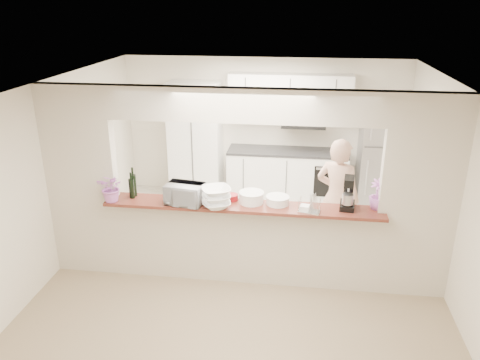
% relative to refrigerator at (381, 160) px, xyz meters
% --- Properties ---
extents(floor, '(6.00, 6.00, 0.00)m').
position_rel_refrigerator_xyz_m(floor, '(-2.05, -2.65, -0.85)').
color(floor, tan).
rests_on(floor, ground).
extents(tile_overlay, '(5.00, 2.90, 0.01)m').
position_rel_refrigerator_xyz_m(tile_overlay, '(-2.05, -1.10, -0.84)').
color(tile_overlay, '#BDB7AA').
rests_on(tile_overlay, floor).
extents(partition, '(5.00, 0.15, 2.50)m').
position_rel_refrigerator_xyz_m(partition, '(-2.05, -2.65, 0.63)').
color(partition, beige).
rests_on(partition, floor).
extents(bar_counter, '(3.40, 0.38, 1.09)m').
position_rel_refrigerator_xyz_m(bar_counter, '(-2.05, -2.65, -0.27)').
color(bar_counter, beige).
rests_on(bar_counter, floor).
extents(kitchen_cabinets, '(3.15, 0.62, 2.25)m').
position_rel_refrigerator_xyz_m(kitchen_cabinets, '(-2.24, 0.07, 0.12)').
color(kitchen_cabinets, white).
rests_on(kitchen_cabinets, floor).
extents(refrigerator, '(0.75, 0.70, 1.70)m').
position_rel_refrigerator_xyz_m(refrigerator, '(0.00, 0.00, 0.00)').
color(refrigerator, '#A2A2A7').
rests_on(refrigerator, floor).
extents(flower_left, '(0.36, 0.32, 0.36)m').
position_rel_refrigerator_xyz_m(flower_left, '(-3.65, -2.80, 0.42)').
color(flower_left, '#E87BC9').
rests_on(flower_left, bar_counter).
extents(wine_bottle_a, '(0.08, 0.08, 0.38)m').
position_rel_refrigerator_xyz_m(wine_bottle_a, '(-3.45, -2.60, 0.39)').
color(wine_bottle_a, black).
rests_on(wine_bottle_a, bar_counter).
extents(wine_bottle_b, '(0.07, 0.07, 0.34)m').
position_rel_refrigerator_xyz_m(wine_bottle_b, '(-3.45, -2.67, 0.37)').
color(wine_bottle_b, black).
rests_on(wine_bottle_b, bar_counter).
extents(toaster_oven, '(0.49, 0.37, 0.25)m').
position_rel_refrigerator_xyz_m(toaster_oven, '(-2.75, -2.75, 0.36)').
color(toaster_oven, '#BABABF').
rests_on(toaster_oven, bar_counter).
extents(serving_bowls, '(0.44, 0.44, 0.25)m').
position_rel_refrigerator_xyz_m(serving_bowls, '(-2.35, -2.82, 0.36)').
color(serving_bowls, white).
rests_on(serving_bowls, bar_counter).
extents(plate_stack_a, '(0.30, 0.30, 0.14)m').
position_rel_refrigerator_xyz_m(plate_stack_a, '(-1.95, -2.62, 0.31)').
color(plate_stack_a, white).
rests_on(plate_stack_a, bar_counter).
extents(plate_stack_b, '(0.29, 0.29, 0.10)m').
position_rel_refrigerator_xyz_m(plate_stack_b, '(-1.63, -2.62, 0.29)').
color(plate_stack_b, white).
rests_on(plate_stack_b, bar_counter).
extents(red_bowl, '(0.16, 0.16, 0.07)m').
position_rel_refrigerator_xyz_m(red_bowl, '(-2.20, -2.57, 0.28)').
color(red_bowl, maroon).
rests_on(red_bowl, bar_counter).
extents(tan_bowl, '(0.16, 0.16, 0.08)m').
position_rel_refrigerator_xyz_m(tan_bowl, '(-1.65, -2.57, 0.28)').
color(tan_bowl, '#C8B38D').
rests_on(tan_bowl, bar_counter).
extents(utensil_caddy, '(0.27, 0.19, 0.23)m').
position_rel_refrigerator_xyz_m(utensil_caddy, '(-1.25, -2.80, 0.34)').
color(utensil_caddy, silver).
rests_on(utensil_caddy, bar_counter).
extents(stand_mixer, '(0.20, 0.29, 0.40)m').
position_rel_refrigerator_xyz_m(stand_mixer, '(-0.80, -2.62, 0.42)').
color(stand_mixer, black).
rests_on(stand_mixer, bar_counter).
extents(flower_right, '(0.23, 0.23, 0.37)m').
position_rel_refrigerator_xyz_m(flower_right, '(-0.45, -2.60, 0.42)').
color(flower_right, '#B360AE').
rests_on(flower_right, bar_counter).
extents(person, '(0.74, 0.64, 1.71)m').
position_rel_refrigerator_xyz_m(person, '(-0.85, -1.81, 0.00)').
color(person, tan).
rests_on(person, floor).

